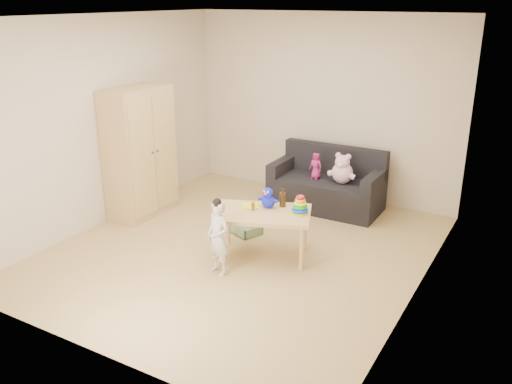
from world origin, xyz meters
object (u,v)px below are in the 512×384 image
Objects in this scene: wardrobe at (140,153)px; sofa at (326,194)px; play_table at (263,234)px; toddler at (218,239)px.

wardrobe is 2.58m from sofa.
wardrobe is at bearing -146.43° from sofa.
toddler is (-0.22, -0.58, 0.13)m from play_table.
wardrobe is 2.16m from play_table.
play_table is at bearing -9.51° from wardrobe.
wardrobe is 2.11× the size of toddler.
toddler reaches higher than play_table.
sofa is at bearing 33.85° from wardrobe.
wardrobe reaches higher than play_table.
wardrobe reaches higher than toddler.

